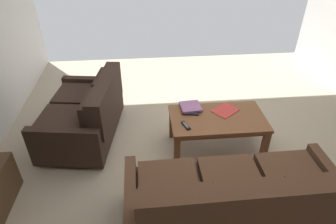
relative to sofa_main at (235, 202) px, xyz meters
The scene contains 7 objects.
ground_plane 1.12m from the sofa_main, 86.20° to the right, with size 5.30×5.95×0.01m, color #B7A88E.
sofa_main is the anchor object (origin of this frame).
loveseat_near 2.17m from the sofa_main, 45.20° to the right, with size 1.04×1.43×0.84m.
coffee_table 1.15m from the sofa_main, 95.15° to the right, with size 1.14×0.65×0.48m.
book_stack 1.37m from the sofa_main, 81.69° to the right, with size 0.27×0.32×0.05m.
tv_remote 1.05m from the sofa_main, 72.92° to the right, with size 0.10×0.17×0.02m.
loose_magazine 1.30m from the sofa_main, 100.04° to the right, with size 0.23×0.29×0.01m, color #C63833.
Camera 1 is at (0.69, 2.72, 2.51)m, focal length 31.41 mm.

